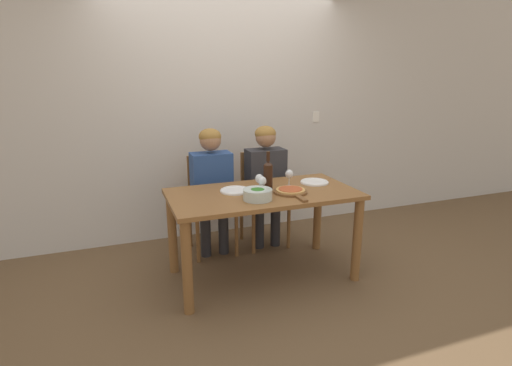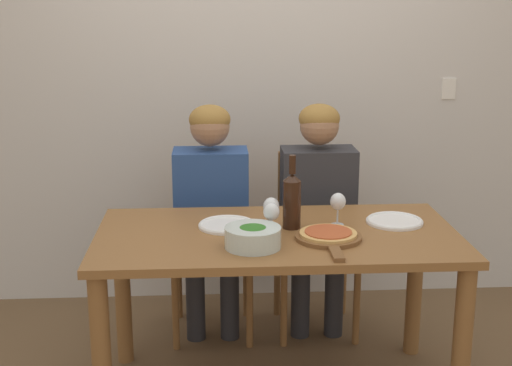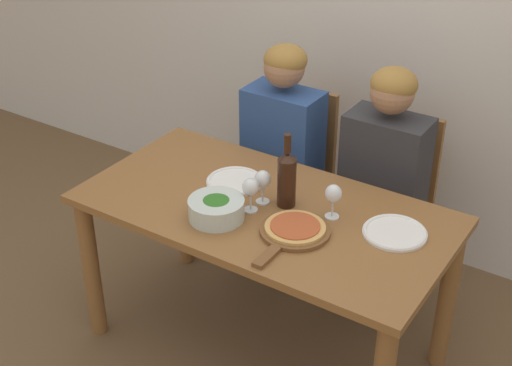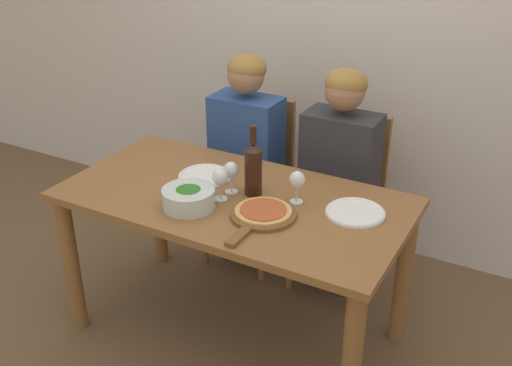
% 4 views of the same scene
% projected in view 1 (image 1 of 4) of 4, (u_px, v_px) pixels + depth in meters
% --- Properties ---
extents(ground_plane, '(40.00, 40.00, 0.00)m').
position_uv_depth(ground_plane, '(263.00, 275.00, 3.55)').
color(ground_plane, brown).
extents(back_wall, '(10.00, 0.06, 2.70)m').
position_uv_depth(back_wall, '(224.00, 111.00, 4.25)').
color(back_wall, silver).
rests_on(back_wall, ground).
extents(dining_table, '(1.57, 0.81, 0.77)m').
position_uv_depth(dining_table, '(263.00, 206.00, 3.38)').
color(dining_table, brown).
rests_on(dining_table, ground).
extents(chair_left, '(0.42, 0.42, 0.95)m').
position_uv_depth(chair_left, '(210.00, 200.00, 3.97)').
color(chair_left, brown).
rests_on(chair_left, ground).
extents(chair_right, '(0.42, 0.42, 0.95)m').
position_uv_depth(chair_right, '(262.00, 195.00, 4.16)').
color(chair_right, brown).
rests_on(chair_right, ground).
extents(person_woman, '(0.47, 0.51, 1.24)m').
position_uv_depth(person_woman, '(212.00, 180.00, 3.81)').
color(person_woman, '#28282D').
rests_on(person_woman, ground).
extents(person_man, '(0.47, 0.51, 1.24)m').
position_uv_depth(person_man, '(266.00, 175.00, 3.99)').
color(person_man, '#28282D').
rests_on(person_man, ground).
extents(wine_bottle, '(0.08, 0.08, 0.33)m').
position_uv_depth(wine_bottle, '(268.00, 174.00, 3.39)').
color(wine_bottle, black).
rests_on(wine_bottle, dining_table).
extents(broccoli_bowl, '(0.23, 0.23, 0.09)m').
position_uv_depth(broccoli_bowl, '(258.00, 194.00, 3.13)').
color(broccoli_bowl, silver).
rests_on(broccoli_bowl, dining_table).
extents(dinner_plate_left, '(0.26, 0.26, 0.02)m').
position_uv_depth(dinner_plate_left, '(235.00, 190.00, 3.36)').
color(dinner_plate_left, white).
rests_on(dinner_plate_left, dining_table).
extents(dinner_plate_right, '(0.26, 0.26, 0.02)m').
position_uv_depth(dinner_plate_right, '(314.00, 182.00, 3.62)').
color(dinner_plate_right, white).
rests_on(dinner_plate_right, dining_table).
extents(pizza_on_board, '(0.28, 0.42, 0.04)m').
position_uv_depth(pizza_on_board, '(291.00, 191.00, 3.31)').
color(pizza_on_board, brown).
rests_on(pizza_on_board, dining_table).
extents(wine_glass_left, '(0.07, 0.07, 0.15)m').
position_uv_depth(wine_glass_left, '(262.00, 182.00, 3.26)').
color(wine_glass_left, silver).
rests_on(wine_glass_left, dining_table).
extents(wine_glass_right, '(0.07, 0.07, 0.15)m').
position_uv_depth(wine_glass_right, '(289.00, 175.00, 3.48)').
color(wine_glass_right, silver).
rests_on(wine_glass_right, dining_table).
extents(wine_glass_centre, '(0.07, 0.07, 0.15)m').
position_uv_depth(wine_glass_centre, '(259.00, 179.00, 3.33)').
color(wine_glass_centre, silver).
rests_on(wine_glass_centre, dining_table).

